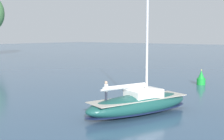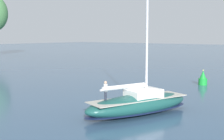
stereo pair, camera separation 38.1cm
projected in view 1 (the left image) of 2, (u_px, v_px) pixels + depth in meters
name	position (u px, v px, depth m)	size (l,w,h in m)	color
ground_plane	(139.00, 114.00, 27.45)	(400.00, 400.00, 0.00)	#385675
sailboat_main	(139.00, 103.00, 27.35)	(11.18, 6.15, 14.80)	#194C47
channel_buoy	(201.00, 79.00, 43.77)	(1.19, 1.19, 2.15)	green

